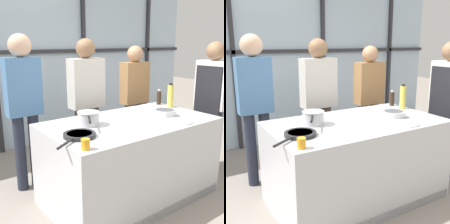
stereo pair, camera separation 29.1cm
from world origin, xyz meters
The scene contains 14 objects.
ground_plane centered at (0.00, 0.00, 0.00)m, with size 18.00×18.00×0.00m, color gray.
back_window_wall centered at (0.00, 2.24, 1.40)m, with size 6.40×0.10×2.80m.
demo_island centered at (0.00, 0.00, 0.44)m, with size 1.82×1.03×0.88m.
chef centered at (1.31, -0.07, 0.97)m, with size 0.24×0.43×1.70m.
spectator_far_left centered at (-0.82, 0.88, 1.05)m, with size 0.39×0.25×1.78m.
spectator_center_left centered at (0.00, 0.88, 0.99)m, with size 0.45×0.24×1.74m.
spectator_center_right centered at (0.82, 0.88, 0.94)m, with size 0.42×0.23×1.64m.
frying_pan centered at (-0.70, -0.13, 0.90)m, with size 0.46×0.36×0.04m.
saucepan centered at (-0.44, 0.12, 0.96)m, with size 0.27×0.38×0.14m.
white_plate centered at (0.37, -0.34, 0.89)m, with size 0.26×0.26×0.01m, color white.
mixing_bowl centered at (0.44, -0.07, 0.92)m, with size 0.25×0.25×0.07m.
oil_bottle centered at (0.81, 0.18, 1.03)m, with size 0.08×0.08×0.31m.
pepper_grinder centered at (0.82, 0.39, 0.97)m, with size 0.06×0.06×0.20m.
juice_glass_near centered at (-0.81, -0.42, 0.93)m, with size 0.07×0.07×0.09m, color orange.
Camera 1 is at (-1.86, -2.17, 1.69)m, focal length 45.00 mm.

